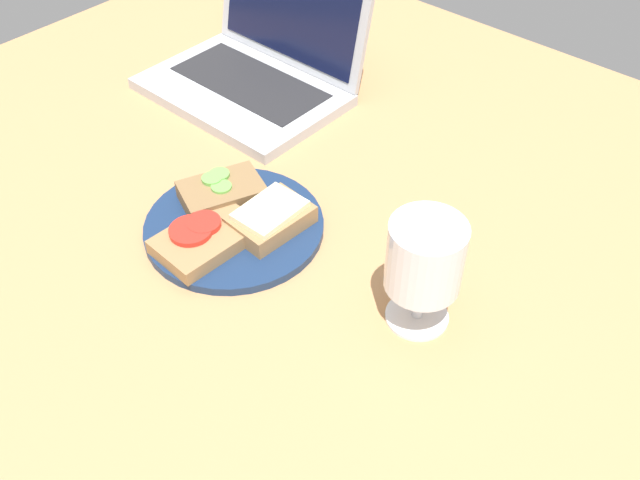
# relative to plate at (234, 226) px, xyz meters

# --- Properties ---
(wooden_table) EXTENTS (1.40, 1.40, 0.03)m
(wooden_table) POSITION_rel_plate_xyz_m (0.05, -0.02, -0.02)
(wooden_table) COLOR #B27F51
(wooden_table) RESTS_ON ground
(plate) EXTENTS (0.22, 0.22, 0.01)m
(plate) POSITION_rel_plate_xyz_m (0.00, 0.00, 0.00)
(plate) COLOR navy
(plate) RESTS_ON wooden_table
(sandwich_with_tomato) EXTENTS (0.08, 0.12, 0.03)m
(sandwich_with_tomato) POSITION_rel_plate_xyz_m (0.00, -0.05, 0.02)
(sandwich_with_tomato) COLOR #937047
(sandwich_with_tomato) RESTS_ON plate
(sandwich_with_cheese) EXTENTS (0.07, 0.10, 0.03)m
(sandwich_with_cheese) POSITION_rel_plate_xyz_m (0.04, 0.03, 0.02)
(sandwich_with_cheese) COLOR #937047
(sandwich_with_cheese) RESTS_ON plate
(sandwich_with_cucumber) EXTENTS (0.10, 0.12, 0.03)m
(sandwich_with_cucumber) POSITION_rel_plate_xyz_m (-0.04, 0.02, 0.02)
(sandwich_with_cucumber) COLOR brown
(sandwich_with_cucumber) RESTS_ON plate
(wine_glass) EXTENTS (0.08, 0.08, 0.13)m
(wine_glass) POSITION_rel_plate_xyz_m (0.25, 0.03, 0.08)
(wine_glass) COLOR white
(wine_glass) RESTS_ON wooden_table
(laptop) EXTENTS (0.30, 0.24, 0.20)m
(laptop) POSITION_rel_plate_xyz_m (-0.21, 0.26, 0.03)
(laptop) COLOR #ADAFB5
(laptop) RESTS_ON wooden_table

